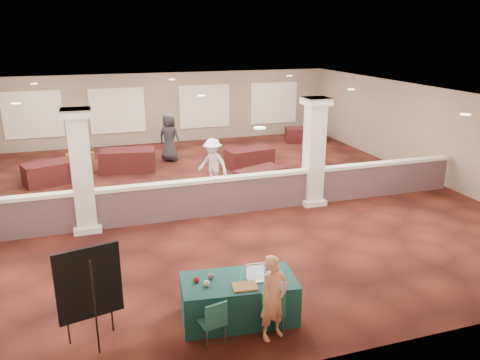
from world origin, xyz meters
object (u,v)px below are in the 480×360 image
object	(u,v)px
woman	(274,298)
attendee_d	(169,137)
far_table_front_right	(250,158)
far_table_front_center	(260,179)
conf_chair_main	(272,307)
far_table_back_left	(58,172)
easel_board	(89,284)
attendee_a	(83,151)
far_table_back_center	(128,160)
far_table_front_left	(52,173)
conf_chair_side	(214,319)
far_table_back_right	(304,135)
near_table	(239,299)
attendee_b	(213,164)
attendee_c	(315,141)

from	to	relation	value
woman	attendee_d	size ratio (longest dim) A/B	0.79
woman	far_table_front_right	world-z (taller)	woman
woman	far_table_front_center	bearing A→B (deg)	53.07
conf_chair_main	far_table_back_left	world-z (taller)	conf_chair_main
easel_board	far_table_front_right	size ratio (longest dim) A/B	1.00
woman	attendee_a	bearing A→B (deg)	86.70
far_table_back_center	far_table_back_left	bearing A→B (deg)	-168.64
far_table_back_left	far_table_front_left	bearing A→B (deg)	-122.00
far_table_front_center	attendee_d	xyz separation A→B (m)	(-2.26, 4.38, 0.62)
far_table_front_left	conf_chair_side	bearing A→B (deg)	-73.13
easel_board	far_table_back_left	distance (m)	9.80
far_table_back_center	far_table_front_right	bearing A→B (deg)	-11.18
far_table_back_left	attendee_d	world-z (taller)	attendee_d
conf_chair_main	far_table_front_center	distance (m)	7.79
far_table_back_right	attendee_d	world-z (taller)	attendee_d
near_table	woman	bearing A→B (deg)	-54.23
far_table_front_left	attendee_a	world-z (taller)	attendee_a
attendee_d	easel_board	bearing A→B (deg)	114.60
near_table	woman	xyz separation A→B (m)	(0.39, -0.70, 0.37)
far_table_front_left	far_table_front_right	bearing A→B (deg)	-1.22
woman	attendee_a	size ratio (longest dim) A/B	0.95
near_table	easel_board	world-z (taller)	easel_board
conf_chair_side	far_table_back_center	bearing A→B (deg)	80.11
far_table_back_center	attendee_a	bearing A→B (deg)	170.32
attendee_b	easel_board	bearing A→B (deg)	-70.69
conf_chair_main	far_table_front_right	xyz separation A→B (m)	(2.99, 9.93, -0.14)
easel_board	attendee_c	distance (m)	12.84
far_table_back_right	attendee_a	world-z (taller)	attendee_a
far_table_front_center	attendee_c	bearing A→B (deg)	38.93
near_table	easel_board	xyz separation A→B (m)	(-2.52, 0.03, 0.74)
far_table_back_center	attendee_c	world-z (taller)	attendee_c
far_table_back_right	attendee_d	distance (m)	6.72
easel_board	attendee_c	size ratio (longest dim) A/B	1.10
attendee_b	attendee_d	world-z (taller)	attendee_d
attendee_b	far_table_back_center	bearing A→B (deg)	177.64
conf_chair_main	far_table_back_right	distance (m)	14.80
woman	attendee_d	world-z (taller)	attendee_d
attendee_c	far_table_front_left	bearing A→B (deg)	135.12
conf_chair_main	far_table_front_center	world-z (taller)	conf_chair_main
conf_chair_side	attendee_b	world-z (taller)	attendee_b
conf_chair_main	attendee_b	size ratio (longest dim) A/B	0.50
far_table_front_left	far_table_front_center	bearing A→B (deg)	-22.28
easel_board	attendee_b	size ratio (longest dim) A/B	1.05
attendee_b	attendee_c	world-z (taller)	attendee_b
far_table_front_right	far_table_back_left	bearing A→B (deg)	176.69
woman	far_table_front_left	xyz separation A→B (m)	(-4.07, 10.20, -0.39)
far_table_front_center	far_table_front_right	xyz separation A→B (m)	(0.50, 2.55, 0.02)
near_table	conf_chair_main	size ratio (longest dim) A/B	2.42
far_table_front_center	far_table_back_center	distance (m)	5.28
conf_chair_main	attendee_c	distance (m)	11.58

